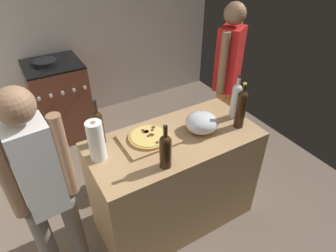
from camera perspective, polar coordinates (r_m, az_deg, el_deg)
ground_plane at (r=3.19m, az=-7.04°, el=-8.93°), size 3.81×3.42×0.02m
kitchen_wall_rear at (r=3.81m, az=-18.37°, el=19.89°), size 3.81×0.10×2.60m
counter at (r=2.44m, az=1.22°, el=-10.72°), size 1.29×0.63×0.89m
cutting_board at (r=2.13m, az=-3.78°, el=-2.56°), size 0.40×0.32×0.02m
pizza at (r=2.11m, az=-3.80°, el=-2.10°), size 0.30×0.30×0.03m
mixing_bowl at (r=2.19m, az=6.60°, el=0.66°), size 0.25×0.25×0.15m
paper_towel_roll at (r=1.95m, az=-13.91°, el=-2.85°), size 0.11×0.11×0.29m
wine_bottle_amber at (r=2.08m, az=-13.46°, el=0.03°), size 0.07×0.07×0.34m
wine_bottle_dark at (r=1.83m, az=-0.49°, el=-4.68°), size 0.08×0.08×0.32m
wine_bottle_green at (r=2.37m, az=13.19°, el=5.09°), size 0.07×0.07×0.36m
wine_bottle_clear at (r=2.25m, az=14.16°, el=3.52°), size 0.08×0.08×0.37m
stove at (r=3.67m, az=-20.39°, el=4.74°), size 0.60×0.62×0.98m
person_in_stripes at (r=1.88m, az=-22.96°, el=-11.75°), size 0.38×0.21×1.59m
person_in_red at (r=2.97m, az=11.51°, el=9.66°), size 0.36×0.29×1.65m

